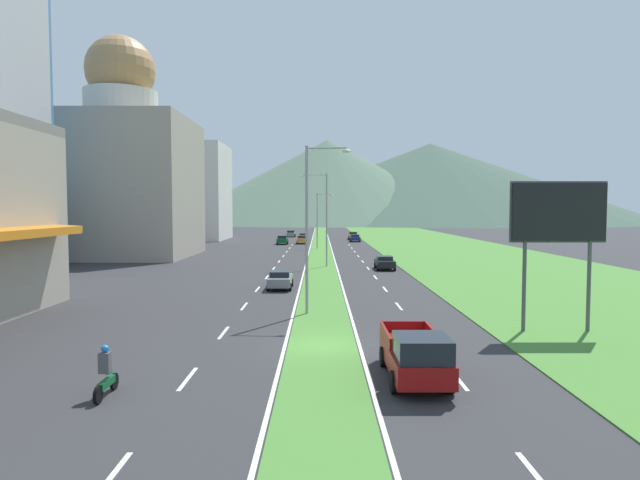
% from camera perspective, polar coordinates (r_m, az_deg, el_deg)
% --- Properties ---
extents(ground_plane, '(600.00, 600.00, 0.00)m').
position_cam_1_polar(ground_plane, '(25.67, 0.07, -11.17)').
color(ground_plane, '#2D2D30').
extents(grass_median, '(3.20, 240.00, 0.06)m').
position_cam_1_polar(grass_median, '(85.10, -0.10, -1.01)').
color(grass_median, '#477F33').
rests_on(grass_median, ground_plane).
extents(grass_verge_right, '(24.00, 240.00, 0.06)m').
position_cam_1_polar(grass_verge_right, '(87.58, 13.51, -0.98)').
color(grass_verge_right, '#477F33').
rests_on(grass_verge_right, ground_plane).
extents(lane_dash_left_1, '(0.16, 2.80, 0.01)m').
position_cam_1_polar(lane_dash_left_1, '(14.87, -21.49, -22.45)').
color(lane_dash_left_1, silver).
rests_on(lane_dash_left_1, ground_plane).
extents(lane_dash_left_2, '(0.16, 2.80, 0.01)m').
position_cam_1_polar(lane_dash_left_2, '(21.64, -13.94, -14.02)').
color(lane_dash_left_2, silver).
rests_on(lane_dash_left_2, ground_plane).
extents(lane_dash_left_3, '(0.16, 2.80, 0.01)m').
position_cam_1_polar(lane_dash_left_3, '(28.82, -10.30, -9.60)').
color(lane_dash_left_3, silver).
rests_on(lane_dash_left_3, ground_plane).
extents(lane_dash_left_4, '(0.16, 2.80, 0.01)m').
position_cam_1_polar(lane_dash_left_4, '(36.18, -8.17, -6.94)').
color(lane_dash_left_4, silver).
rests_on(lane_dash_left_4, ground_plane).
extents(lane_dash_left_5, '(0.16, 2.80, 0.01)m').
position_cam_1_polar(lane_dash_left_5, '(43.62, -6.77, -5.18)').
color(lane_dash_left_5, silver).
rests_on(lane_dash_left_5, ground_plane).
extents(lane_dash_left_6, '(0.16, 2.80, 0.01)m').
position_cam_1_polar(lane_dash_left_6, '(51.11, -5.79, -3.93)').
color(lane_dash_left_6, silver).
rests_on(lane_dash_left_6, ground_plane).
extents(lane_dash_left_7, '(0.16, 2.80, 0.01)m').
position_cam_1_polar(lane_dash_left_7, '(58.62, -5.07, -3.00)').
color(lane_dash_left_7, silver).
rests_on(lane_dash_left_7, ground_plane).
extents(lane_dash_left_8, '(0.16, 2.80, 0.01)m').
position_cam_1_polar(lane_dash_left_8, '(66.16, -4.51, -2.28)').
color(lane_dash_left_8, silver).
rests_on(lane_dash_left_8, ground_plane).
extents(lane_dash_left_9, '(0.16, 2.80, 0.01)m').
position_cam_1_polar(lane_dash_left_9, '(73.71, -4.06, -1.71)').
color(lane_dash_left_9, silver).
rests_on(lane_dash_left_9, ground_plane).
extents(lane_dash_left_10, '(0.16, 2.80, 0.01)m').
position_cam_1_polar(lane_dash_left_10, '(81.26, -3.70, -1.24)').
color(lane_dash_left_10, silver).
rests_on(lane_dash_left_10, ground_plane).
extents(lane_dash_left_11, '(0.16, 2.80, 0.01)m').
position_cam_1_polar(lane_dash_left_11, '(88.83, -3.40, -0.85)').
color(lane_dash_left_11, silver).
rests_on(lane_dash_left_11, ground_plane).
extents(lane_dash_left_12, '(0.16, 2.80, 0.01)m').
position_cam_1_polar(lane_dash_left_12, '(96.40, -3.14, -0.53)').
color(lane_dash_left_12, silver).
rests_on(lane_dash_left_12, ground_plane).
extents(lane_dash_right_1, '(0.16, 2.80, 0.01)m').
position_cam_1_polar(lane_dash_right_1, '(14.94, 21.95, -22.33)').
color(lane_dash_right_1, silver).
rests_on(lane_dash_right_1, ground_plane).
extents(lane_dash_right_2, '(0.16, 2.80, 0.01)m').
position_cam_1_polar(lane_dash_right_2, '(21.69, 14.15, -13.98)').
color(lane_dash_right_2, silver).
rests_on(lane_dash_right_2, ground_plane).
extents(lane_dash_right_3, '(0.16, 2.80, 0.01)m').
position_cam_1_polar(lane_dash_right_3, '(28.86, 10.37, -9.58)').
color(lane_dash_right_3, silver).
rests_on(lane_dash_right_3, ground_plane).
extents(lane_dash_right_4, '(0.16, 2.80, 0.01)m').
position_cam_1_polar(lane_dash_right_4, '(36.21, 8.15, -6.93)').
color(lane_dash_right_4, silver).
rests_on(lane_dash_right_4, ground_plane).
extents(lane_dash_right_5, '(0.16, 2.80, 0.01)m').
position_cam_1_polar(lane_dash_right_5, '(43.64, 6.71, -5.17)').
color(lane_dash_right_5, silver).
rests_on(lane_dash_right_5, ground_plane).
extents(lane_dash_right_6, '(0.16, 2.80, 0.01)m').
position_cam_1_polar(lane_dash_right_6, '(51.13, 5.68, -3.92)').
color(lane_dash_right_6, silver).
rests_on(lane_dash_right_6, ground_plane).
extents(lane_dash_right_7, '(0.16, 2.80, 0.01)m').
position_cam_1_polar(lane_dash_right_7, '(58.64, 4.93, -2.99)').
color(lane_dash_right_7, silver).
rests_on(lane_dash_right_7, ground_plane).
extents(lane_dash_right_8, '(0.16, 2.80, 0.01)m').
position_cam_1_polar(lane_dash_right_8, '(66.17, 4.34, -2.28)').
color(lane_dash_right_8, silver).
rests_on(lane_dash_right_8, ground_plane).
extents(lane_dash_right_9, '(0.16, 2.80, 0.01)m').
position_cam_1_polar(lane_dash_right_9, '(73.72, 3.88, -1.70)').
color(lane_dash_right_9, silver).
rests_on(lane_dash_right_9, ground_plane).
extents(lane_dash_right_10, '(0.16, 2.80, 0.01)m').
position_cam_1_polar(lane_dash_right_10, '(81.28, 3.50, -1.24)').
color(lane_dash_right_10, silver).
rests_on(lane_dash_right_10, ground_plane).
extents(lane_dash_right_11, '(0.16, 2.80, 0.01)m').
position_cam_1_polar(lane_dash_right_11, '(88.84, 3.19, -0.85)').
color(lane_dash_right_11, silver).
rests_on(lane_dash_right_11, ground_plane).
extents(lane_dash_right_12, '(0.16, 2.80, 0.01)m').
position_cam_1_polar(lane_dash_right_12, '(96.41, 2.92, -0.53)').
color(lane_dash_right_12, silver).
rests_on(lane_dash_right_12, ground_plane).
extents(edge_line_median_left, '(0.16, 240.00, 0.01)m').
position_cam_1_polar(edge_line_median_left, '(85.11, -1.28, -1.03)').
color(edge_line_median_left, silver).
rests_on(edge_line_median_left, ground_plane).
extents(edge_line_median_right, '(0.16, 240.00, 0.01)m').
position_cam_1_polar(edge_line_median_right, '(85.12, 1.08, -1.03)').
color(edge_line_median_right, silver).
rests_on(edge_line_median_right, ground_plane).
extents(domed_building, '(18.27, 18.27, 29.42)m').
position_cam_1_polar(domed_building, '(78.14, -20.27, 6.73)').
color(domed_building, '#9E9384').
rests_on(domed_building, ground_plane).
extents(midrise_colored, '(16.71, 16.71, 19.81)m').
position_cam_1_polar(midrise_colored, '(117.47, -14.10, 4.89)').
color(midrise_colored, silver).
rests_on(midrise_colored, ground_plane).
extents(hill_far_left, '(220.26, 220.26, 21.80)m').
position_cam_1_polar(hill_far_left, '(302.27, -19.81, 3.94)').
color(hill_far_left, '#516B56').
rests_on(hill_far_left, ground_plane).
extents(hill_far_center, '(149.05, 149.05, 39.41)m').
position_cam_1_polar(hill_far_center, '(260.74, 0.60, 6.21)').
color(hill_far_center, '#516B56').
rests_on(hill_far_center, ground_plane).
extents(hill_far_right, '(214.33, 214.33, 40.74)m').
position_cam_1_polar(hill_far_right, '(291.47, 11.34, 5.97)').
color(hill_far_right, '#3D5647').
rests_on(hill_far_right, ground_plane).
extents(street_lamp_near, '(2.75, 0.46, 10.19)m').
position_cam_1_polar(street_lamp_near, '(32.56, -1.11, 2.20)').
color(street_lamp_near, '#99999E').
rests_on(street_lamp_near, ground_plane).
extents(street_lamp_mid, '(3.00, 0.42, 10.31)m').
position_cam_1_polar(street_lamp_mid, '(59.60, 0.24, 2.77)').
color(street_lamp_mid, '#99999E').
rests_on(street_lamp_mid, ground_plane).
extents(street_lamp_far, '(2.73, 0.42, 8.96)m').
position_cam_1_polar(street_lamp_far, '(86.64, -0.28, 2.45)').
color(street_lamp_far, '#99999E').
rests_on(street_lamp_far, ground_plane).
extents(billboard_roadside, '(5.00, 0.28, 7.84)m').
position_cam_1_polar(billboard_roadside, '(30.41, 23.68, 2.02)').
color(billboard_roadside, '#4C4C51').
rests_on(billboard_roadside, ground_plane).
extents(car_0, '(2.00, 4.09, 1.62)m').
position_cam_1_polar(car_0, '(98.33, -4.16, 0.02)').
color(car_0, '#0C5128').
rests_on(car_0, ground_plane).
extents(car_1, '(2.00, 4.10, 1.59)m').
position_cam_1_polar(car_1, '(114.28, 3.33, 0.47)').
color(car_1, '#C6842D').
rests_on(car_1, ground_plane).
extents(car_2, '(2.00, 4.25, 1.51)m').
position_cam_1_polar(car_2, '(99.91, -2.06, 0.05)').
color(car_2, '#C6842D').
rests_on(car_2, ground_plane).
extents(car_3, '(1.98, 4.14, 1.42)m').
position_cam_1_polar(car_3, '(57.82, 6.67, -2.36)').
color(car_3, black).
rests_on(car_3, ground_plane).
extents(car_4, '(2.01, 4.14, 1.41)m').
position_cam_1_polar(car_4, '(106.35, 3.54, 0.22)').
color(car_4, navy).
rests_on(car_4, ground_plane).
extents(car_5, '(1.94, 4.22, 1.45)m').
position_cam_1_polar(car_5, '(43.69, -4.38, -4.17)').
color(car_5, slate).
rests_on(car_5, ground_plane).
extents(car_6, '(2.02, 4.59, 1.49)m').
position_cam_1_polar(car_6, '(124.76, -3.25, 0.69)').
color(car_6, slate).
rests_on(car_6, ground_plane).
extents(car_7, '(1.86, 4.16, 1.48)m').
position_cam_1_polar(car_7, '(110.56, -1.95, 0.35)').
color(car_7, slate).
rests_on(car_7, ground_plane).
extents(pickup_truck_0, '(2.18, 5.40, 2.00)m').
position_cam_1_polar(pickup_truck_0, '(20.79, 9.88, -11.89)').
color(pickup_truck_0, maroon).
rests_on(pickup_truck_0, ground_plane).
extents(motorcycle_rider, '(0.36, 2.00, 1.80)m').
position_cam_1_polar(motorcycle_rider, '(20.32, -21.82, -13.13)').
color(motorcycle_rider, black).
rests_on(motorcycle_rider, ground_plane).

